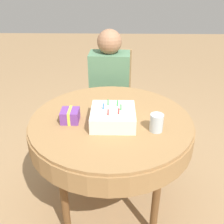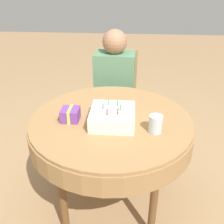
% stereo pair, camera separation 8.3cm
% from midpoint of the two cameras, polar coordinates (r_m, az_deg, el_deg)
% --- Properties ---
extents(ground_plane, '(12.00, 12.00, 0.00)m').
position_cam_midpoint_polar(ground_plane, '(2.19, 0.99, -18.51)').
color(ground_plane, '#A37F56').
extents(dining_table, '(1.08, 1.08, 0.75)m').
position_cam_midpoint_polar(dining_table, '(1.77, 1.17, -3.91)').
color(dining_table, '#9E7547').
rests_on(dining_table, ground_plane).
extents(chair, '(0.46, 0.46, 0.93)m').
position_cam_midpoint_polar(chair, '(2.60, 1.65, 3.53)').
color(chair, '#A37A4C').
rests_on(chair, ground_plane).
extents(person, '(0.37, 0.34, 1.16)m').
position_cam_midpoint_polar(person, '(2.43, 1.50, 6.88)').
color(person, '#9E7051').
rests_on(person, ground_plane).
extents(birthday_cake, '(0.28, 0.28, 0.14)m').
position_cam_midpoint_polar(birthday_cake, '(1.64, 1.59, -1.04)').
color(birthday_cake, white).
rests_on(birthday_cake, dining_table).
extents(drinking_glass, '(0.08, 0.08, 0.11)m').
position_cam_midpoint_polar(drinking_glass, '(1.58, 10.96, -2.59)').
color(drinking_glass, silver).
rests_on(drinking_glass, dining_table).
extents(gift_box, '(0.11, 0.12, 0.09)m').
position_cam_midpoint_polar(gift_box, '(1.70, -7.66, -0.57)').
color(gift_box, '#753D99').
rests_on(gift_box, dining_table).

